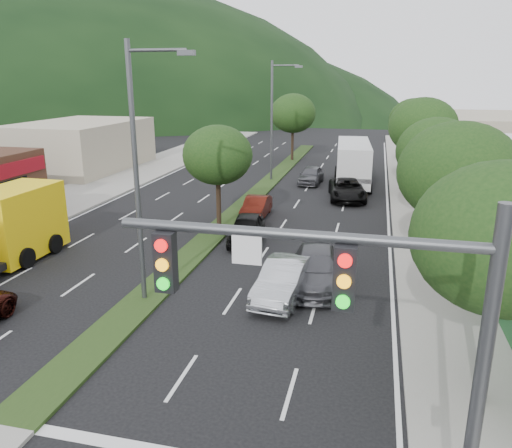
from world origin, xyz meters
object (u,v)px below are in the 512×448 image
(sedan_silver, at_px, (284,280))
(motorhome, at_px, (353,162))
(car_queue_d, at_px, (347,189))
(streetlight_near, at_px, (140,164))
(car_queue_a, at_px, (247,229))
(box_truck, at_px, (5,230))
(tree_r_d, at_px, (423,127))
(tree_r_c, at_px, (437,152))
(traffic_signal, at_px, (381,340))
(tree_r_e, at_px, (414,120))
(tree_med_far, at_px, (293,113))
(tree_med_near, at_px, (218,155))
(tree_r_b, at_px, (458,173))
(car_queue_e, at_px, (311,175))
(tree_r_a, at_px, (503,239))
(car_queue_c, at_px, (256,207))
(car_queue_b, at_px, (316,268))
(streetlight_mid, at_px, (274,115))

(sedan_silver, relative_size, motorhome, 0.49)
(car_queue_d, height_order, motorhome, motorhome)
(streetlight_near, xyz_separation_m, car_queue_a, (1.96, 8.18, -4.83))
(box_truck, bearing_deg, tree_r_d, -135.20)
(tree_r_c, bearing_deg, traffic_signal, -97.85)
(tree_r_e, height_order, car_queue_a, tree_r_e)
(tree_r_d, relative_size, tree_med_far, 1.03)
(tree_med_near, relative_size, motorhome, 0.64)
(car_queue_d, bearing_deg, tree_r_d, 18.34)
(tree_r_b, bearing_deg, car_queue_a, 156.99)
(tree_r_b, distance_m, tree_r_e, 28.00)
(tree_r_e, height_order, tree_med_far, tree_med_far)
(traffic_signal, bearing_deg, motorhome, 93.43)
(tree_r_e, height_order, car_queue_e, tree_r_e)
(traffic_signal, height_order, tree_r_c, traffic_signal)
(streetlight_near, distance_m, car_queue_e, 25.18)
(tree_r_b, xyz_separation_m, tree_r_d, (0.00, 18.00, 0.14))
(sedan_silver, distance_m, car_queue_a, 7.33)
(streetlight_near, bearing_deg, traffic_signal, -47.23)
(tree_r_a, height_order, car_queue_d, tree_r_a)
(tree_r_c, xyz_separation_m, car_queue_c, (-10.50, 1.18, -4.08))
(car_queue_b, bearing_deg, sedan_silver, -130.81)
(tree_r_a, height_order, tree_r_d, tree_r_d)
(tree_r_e, bearing_deg, tree_r_a, -90.00)
(sedan_silver, distance_m, car_queue_d, 17.92)
(tree_med_near, relative_size, tree_med_far, 0.87)
(tree_r_d, bearing_deg, traffic_signal, -95.38)
(tree_r_a, bearing_deg, traffic_signal, -118.20)
(tree_r_b, xyz_separation_m, car_queue_c, (-10.50, 9.18, -4.37))
(car_queue_a, height_order, car_queue_b, car_queue_b)
(car_queue_c, height_order, box_truck, box_truck)
(car_queue_d, bearing_deg, tree_med_near, -133.77)
(box_truck, relative_size, motorhome, 0.77)
(tree_r_a, xyz_separation_m, streetlight_mid, (-11.79, 29.00, 0.76))
(traffic_signal, distance_m, car_queue_d, 29.36)
(sedan_silver, bearing_deg, car_queue_b, 60.16)
(streetlight_near, height_order, car_queue_d, streetlight_near)
(tree_med_near, bearing_deg, car_queue_e, 76.19)
(tree_med_near, height_order, sedan_silver, tree_med_near)
(tree_med_near, relative_size, car_queue_a, 1.37)
(tree_r_b, bearing_deg, car_queue_b, -171.42)
(motorhome, bearing_deg, sedan_silver, -97.78)
(tree_r_c, xyz_separation_m, car_queue_d, (-5.13, 7.48, -3.99))
(streetlight_near, bearing_deg, tree_r_b, 18.73)
(car_queue_e, bearing_deg, streetlight_near, -94.78)
(tree_r_c, distance_m, tree_r_d, 10.01)
(streetlight_near, height_order, sedan_silver, streetlight_near)
(motorhome, bearing_deg, car_queue_e, -177.65)
(tree_r_d, height_order, car_queue_b, tree_r_d)
(traffic_signal, bearing_deg, car_queue_b, 101.03)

